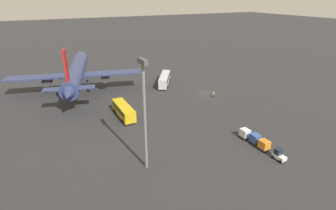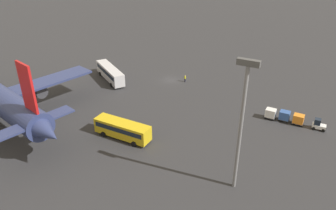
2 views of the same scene
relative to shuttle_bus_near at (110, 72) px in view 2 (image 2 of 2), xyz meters
name	(u,v)px [view 2 (image 2 of 2)]	position (x,y,z in m)	size (l,w,h in m)	color
ground_plane	(171,80)	(-13.28, -7.18, -2.02)	(600.00, 600.00, 0.00)	#2D2D30
shuttle_bus_near	(110,72)	(0.00, 0.00, 0.00)	(12.26, 9.09, 3.39)	silver
shuttle_bus_far	(122,129)	(-17.93, 20.15, -0.13)	(10.57, 3.18, 3.16)	gold
baggage_tug	(318,125)	(-48.45, 0.49, -1.08)	(2.45, 1.71, 2.10)	white
worker_person	(185,78)	(-16.90, -7.82, -1.15)	(0.38, 0.38, 1.74)	#1E1E2D
cargo_cart_orange	(298,119)	(-44.83, 0.52, -0.83)	(2.02, 1.72, 2.06)	#38383D
cargo_cart_blue	(285,115)	(-42.23, 0.34, -0.83)	(2.02, 1.72, 2.06)	#38383D
cargo_cart_white	(271,113)	(-39.63, 0.69, -0.83)	(2.02, 1.72, 2.06)	#38383D
light_pole	(242,116)	(-39.52, 23.08, 9.71)	(2.80, 0.70, 19.37)	slate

